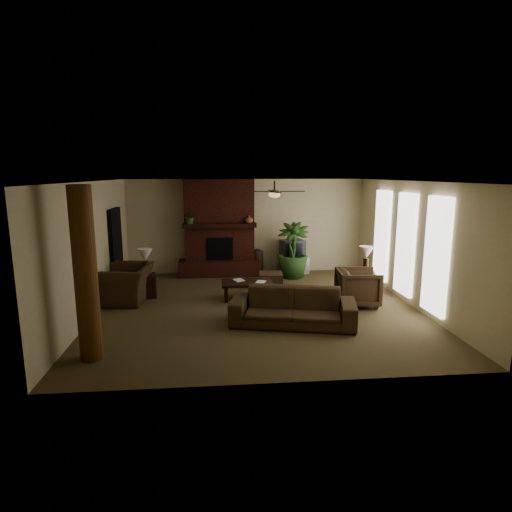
{
  "coord_description": "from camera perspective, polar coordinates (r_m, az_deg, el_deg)",
  "views": [
    {
      "loc": [
        -0.9,
        -9.05,
        2.97
      ],
      "look_at": [
        0.0,
        0.4,
        1.1
      ],
      "focal_mm": 29.62,
      "sensor_mm": 36.0,
      "label": 1
    }
  ],
  "objects": [
    {
      "name": "side_table_right",
      "position": [
        10.86,
        14.37,
        -3.58
      ],
      "size": [
        0.6,
        0.6,
        0.55
      ],
      "primitive_type": "cube",
      "rotation": [
        0.0,
        0.0,
        -0.23
      ],
      "color": "black",
      "rests_on": "ground"
    },
    {
      "name": "doorway",
      "position": [
        11.3,
        -18.35,
        0.79
      ],
      "size": [
        0.1,
        1.0,
        2.1
      ],
      "primitive_type": "cube",
      "color": "black",
      "rests_on": "ground"
    },
    {
      "name": "tv",
      "position": [
        12.59,
        4.95,
        0.99
      ],
      "size": [
        0.75,
        0.66,
        0.52
      ],
      "color": "#39393B",
      "rests_on": "tv_stand"
    },
    {
      "name": "log_column",
      "position": [
        7.13,
        -22.02,
        -2.4
      ],
      "size": [
        0.36,
        0.36,
        2.8
      ],
      "primitive_type": "cylinder",
      "color": "brown",
      "rests_on": "ground"
    },
    {
      "name": "side_table_left",
      "position": [
        10.64,
        -14.7,
        -3.9
      ],
      "size": [
        0.57,
        0.57,
        0.55
      ],
      "primitive_type": "cube",
      "rotation": [
        0.0,
        0.0,
        0.16
      ],
      "color": "black",
      "rests_on": "ground"
    },
    {
      "name": "book_a",
      "position": [
        10.06,
        -2.89,
        -2.64
      ],
      "size": [
        0.21,
        0.1,
        0.29
      ],
      "primitive_type": "imported",
      "rotation": [
        0.0,
        0.0,
        0.37
      ],
      "color": "#999999",
      "rests_on": "coffee_table"
    },
    {
      "name": "tv_stand",
      "position": [
        12.7,
        5.01,
        -1.26
      ],
      "size": [
        0.96,
        0.74,
        0.5
      ],
      "primitive_type": "cube",
      "rotation": [
        0.0,
        0.0,
        0.32
      ],
      "color": "silver",
      "rests_on": "ground"
    },
    {
      "name": "windows",
      "position": [
        10.35,
        19.5,
        1.5
      ],
      "size": [
        0.08,
        3.65,
        2.35
      ],
      "color": "white",
      "rests_on": "ground"
    },
    {
      "name": "mantel_plant",
      "position": [
        12.06,
        -8.88,
        5.08
      ],
      "size": [
        0.42,
        0.46,
        0.33
      ],
      "primitive_type": "imported",
      "rotation": [
        0.0,
        0.0,
        0.1
      ],
      "color": "#2C5120",
      "rests_on": "fireplace"
    },
    {
      "name": "ceiling_fan",
      "position": [
        9.45,
        2.5,
        8.47
      ],
      "size": [
        1.35,
        1.35,
        0.37
      ],
      "color": "black",
      "rests_on": "ceiling"
    },
    {
      "name": "fireplace",
      "position": [
        12.4,
        -4.93,
        2.69
      ],
      "size": [
        2.4,
        0.7,
        2.8
      ],
      "color": "#4E1F14",
      "rests_on": "ground"
    },
    {
      "name": "floor_vase",
      "position": [
        12.52,
        0.21,
        -0.56
      ],
      "size": [
        0.34,
        0.34,
        0.77
      ],
      "color": "#32261B",
      "rests_on": "ground"
    },
    {
      "name": "ottoman",
      "position": [
        11.1,
        2.01,
        -3.32
      ],
      "size": [
        0.65,
        0.65,
        0.4
      ],
      "primitive_type": "cube",
      "rotation": [
        0.0,
        0.0,
        -0.09
      ],
      "color": "#3E2D1A",
      "rests_on": "ground"
    },
    {
      "name": "lamp_left",
      "position": [
        10.42,
        -14.75,
        -0.12
      ],
      "size": [
        0.46,
        0.46,
        0.65
      ],
      "color": "black",
      "rests_on": "side_table_left"
    },
    {
      "name": "armchair_right",
      "position": [
        9.86,
        13.61,
        -3.92
      ],
      "size": [
        0.92,
        0.98,
        0.92
      ],
      "primitive_type": "imported",
      "rotation": [
        0.0,
        0.0,
        1.47
      ],
      "color": "#3E2D1A",
      "rests_on": "ground"
    },
    {
      "name": "floor_plant",
      "position": [
        12.2,
        4.93,
        -0.84
      ],
      "size": [
        1.26,
        1.76,
        0.89
      ],
      "primitive_type": "imported",
      "rotation": [
        0.0,
        0.0,
        -0.25
      ],
      "color": "#2C5120",
      "rests_on": "ground"
    },
    {
      "name": "mantel_vase",
      "position": [
        12.1,
        -0.92,
        4.97
      ],
      "size": [
        0.25,
        0.26,
        0.22
      ],
      "primitive_type": "imported",
      "rotation": [
        0.0,
        0.0,
        -0.17
      ],
      "color": "brown",
      "rests_on": "fireplace"
    },
    {
      "name": "room_shell",
      "position": [
        9.23,
        0.24,
        1.35
      ],
      "size": [
        7.0,
        7.0,
        7.0
      ],
      "color": "brown",
      "rests_on": "ground"
    },
    {
      "name": "lamp_right",
      "position": [
        10.74,
        14.69,
        0.21
      ],
      "size": [
        0.45,
        0.45,
        0.65
      ],
      "color": "black",
      "rests_on": "side_table_right"
    },
    {
      "name": "book_b",
      "position": [
        9.96,
        0.06,
        -2.76
      ],
      "size": [
        0.21,
        0.09,
        0.29
      ],
      "primitive_type": "imported",
      "rotation": [
        0.0,
        0.0,
        -0.31
      ],
      "color": "#999999",
      "rests_on": "coffee_table"
    },
    {
      "name": "armchair_left",
      "position": [
        10.32,
        -17.23,
        -2.82
      ],
      "size": [
        0.95,
        1.37,
        1.14
      ],
      "primitive_type": "imported",
      "rotation": [
        0.0,
        0.0,
        -1.65
      ],
      "color": "#3E2D1A",
      "rests_on": "ground"
    },
    {
      "name": "sofa",
      "position": [
        8.42,
        5.01,
        -6.11
      ],
      "size": [
        2.55,
        1.26,
        0.96
      ],
      "primitive_type": "imported",
      "rotation": [
        0.0,
        0.0,
        -0.23
      ],
      "color": "#3E2D1A",
      "rests_on": "ground"
    },
    {
      "name": "coffee_table",
      "position": [
        10.08,
        -1.24,
        -3.78
      ],
      "size": [
        1.2,
        0.7,
        0.43
      ],
      "color": "black",
      "rests_on": "ground"
    }
  ]
}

